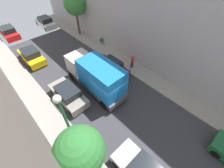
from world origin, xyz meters
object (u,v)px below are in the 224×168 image
at_px(street_tree_1, 75,4).
at_px(potted_plant_2, 58,149).
at_px(delivery_truck, 96,75).
at_px(lamp_post, 65,117).
at_px(street_tree_2, 79,152).
at_px(pedestrian, 133,61).
at_px(parked_car_left_4, 9,33).
at_px(parked_car_right_3, 46,23).
at_px(parked_car_right_2, 111,67).
at_px(potted_plant_1, 101,40).
at_px(parked_car_left_2, 68,94).
at_px(parked_car_left_3, 31,56).

relative_size(street_tree_1, potted_plant_2, 6.47).
height_order(delivery_truck, lamp_post, lamp_post).
xyz_separation_m(street_tree_1, street_tree_2, (-10.16, -15.62, -0.59)).
relative_size(delivery_truck, pedestrian, 3.84).
xyz_separation_m(parked_car_left_4, lamp_post, (-1.90, -19.92, 2.98)).
bearing_deg(parked_car_right_3, pedestrian, -82.49).
distance_m(parked_car_right_2, potted_plant_1, 5.91).
distance_m(potted_plant_1, lamp_post, 14.14).
bearing_deg(lamp_post, pedestrian, 17.31).
distance_m(street_tree_1, potted_plant_2, 17.47).
bearing_deg(street_tree_2, delivery_truck, 46.38).
height_order(parked_car_left_2, potted_plant_1, parked_car_left_2).
distance_m(pedestrian, potted_plant_2, 10.97).
relative_size(parked_car_left_2, potted_plant_1, 4.99).
distance_m(parked_car_right_2, pedestrian, 2.50).
xyz_separation_m(parked_car_left_2, potted_plant_1, (8.39, 5.30, -0.08)).
height_order(parked_car_left_2, parked_car_right_3, same).
bearing_deg(delivery_truck, street_tree_2, -133.62).
bearing_deg(potted_plant_1, parked_car_left_3, 161.71).
xyz_separation_m(parked_car_right_2, street_tree_2, (-7.77, -6.24, 3.01)).
bearing_deg(parked_car_left_2, parked_car_right_2, 2.20).
relative_size(parked_car_left_4, pedestrian, 2.44).
height_order(parked_car_left_2, street_tree_1, street_tree_1).
xyz_separation_m(parked_car_left_3, potted_plant_1, (8.39, -2.77, -0.08)).
bearing_deg(potted_plant_1, street_tree_2, -133.51).
height_order(parked_car_left_3, delivery_truck, delivery_truck).
height_order(parked_car_left_4, lamp_post, lamp_post).
bearing_deg(parked_car_left_4, delivery_truck, -80.83).
xyz_separation_m(parked_car_left_3, parked_car_left_4, (0.00, 7.93, 0.00)).
distance_m(parked_car_left_2, parked_car_left_4, 16.01).
height_order(parked_car_right_2, potted_plant_2, parked_car_right_2).
bearing_deg(pedestrian, street_tree_1, 88.89).
distance_m(parked_car_left_4, lamp_post, 20.23).
relative_size(delivery_truck, lamp_post, 1.23).
relative_size(street_tree_1, lamp_post, 1.05).
relative_size(potted_plant_2, lamp_post, 0.16).
height_order(delivery_truck, potted_plant_2, delivery_truck).
bearing_deg(parked_car_left_2, street_tree_2, -111.46).
height_order(parked_car_left_2, delivery_truck, delivery_truck).
height_order(parked_car_left_3, potted_plant_2, parked_car_left_3).
distance_m(parked_car_left_2, street_tree_1, 12.87).
bearing_deg(parked_car_right_2, pedestrian, -27.98).
height_order(parked_car_right_3, delivery_truck, delivery_truck).
height_order(street_tree_2, potted_plant_2, street_tree_2).
xyz_separation_m(parked_car_right_3, pedestrian, (2.18, -16.55, 0.35)).
height_order(parked_car_right_3, potted_plant_1, parked_car_right_3).
bearing_deg(street_tree_1, delivery_truck, -116.28).
height_order(parked_car_left_2, street_tree_2, street_tree_2).
height_order(parked_car_left_2, parked_car_right_2, same).
bearing_deg(pedestrian, parked_car_right_2, 152.02).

